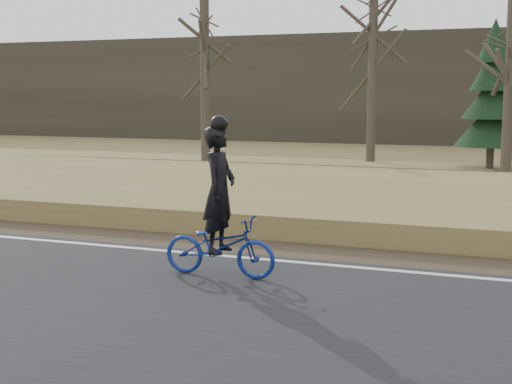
% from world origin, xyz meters
% --- Properties ---
extents(cyclist, '(1.70, 0.68, 2.32)m').
position_xyz_m(cyclist, '(-5.51, -0.98, 0.83)').
color(cyclist, navy).
rests_on(cyclist, road).
extents(bare_tree_far_left, '(0.36, 0.36, 6.64)m').
position_xyz_m(bare_tree_far_left, '(-13.07, 14.93, 3.32)').
color(bare_tree_far_left, '#463F33').
rests_on(bare_tree_far_left, ground).
extents(bare_tree_left, '(0.36, 0.36, 7.38)m').
position_xyz_m(bare_tree_left, '(-7.27, 18.22, 3.69)').
color(bare_tree_left, '#463F33').
rests_on(bare_tree_left, ground).
extents(bare_tree_near_left, '(0.36, 0.36, 6.14)m').
position_xyz_m(bare_tree_near_left, '(-2.00, 13.95, 3.07)').
color(bare_tree_near_left, '#463F33').
rests_on(bare_tree_near_left, ground).
extents(conifer, '(2.60, 2.60, 5.37)m').
position_xyz_m(conifer, '(-2.62, 16.98, 2.54)').
color(conifer, '#463F33').
rests_on(conifer, ground).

